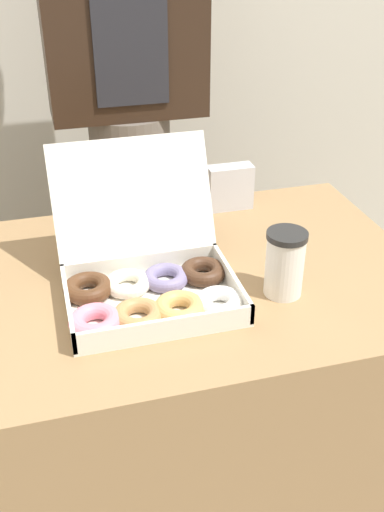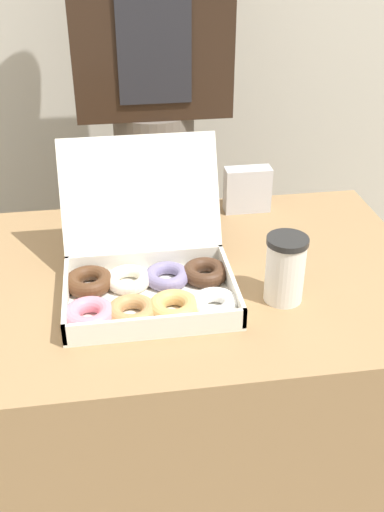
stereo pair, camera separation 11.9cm
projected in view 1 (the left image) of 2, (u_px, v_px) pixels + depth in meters
name	position (u px, v px, depth m)	size (l,w,h in m)	color
ground_plane	(175.00, 509.00, 1.68)	(14.00, 14.00, 0.00)	gray
table	(173.00, 408.00, 1.48)	(1.10, 0.71, 0.78)	#99754C
donut_box	(149.00, 282.00, 1.19)	(0.37, 0.36, 0.27)	white
coffee_cup	(285.00, 263.00, 1.19)	(0.08, 0.08, 0.14)	silver
napkin_holder	(230.00, 187.00, 1.53)	(0.12, 0.05, 0.12)	silver
person_customer	(128.00, 100.00, 1.59)	(0.40, 0.23, 1.83)	#665B51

